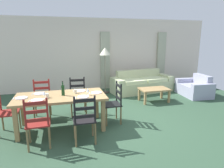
# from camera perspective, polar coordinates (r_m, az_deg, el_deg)

# --- Properties ---
(ground_plane) EXTENTS (9.60, 9.60, 0.02)m
(ground_plane) POSITION_cam_1_polar(r_m,az_deg,el_deg) (4.84, 0.74, -10.70)
(ground_plane) COLOR #2E4B35
(wall_far) EXTENTS (9.60, 0.16, 2.70)m
(wall_far) POSITION_cam_1_polar(r_m,az_deg,el_deg) (7.69, -5.96, 8.55)
(wall_far) COLOR beige
(wall_far) RESTS_ON ground_plane
(curtain_panel_left) EXTENTS (0.35, 0.08, 2.20)m
(curtain_panel_left) POSITION_cam_1_polar(r_m,az_deg,el_deg) (7.67, -2.00, 6.73)
(curtain_panel_left) COLOR #ACB093
(curtain_panel_left) RESTS_ON ground_plane
(curtain_panel_right) EXTENTS (0.35, 0.08, 2.20)m
(curtain_panel_right) POSITION_cam_1_polar(r_m,az_deg,el_deg) (8.53, 14.03, 6.99)
(curtain_panel_right) COLOR #ACB093
(curtain_panel_right) RESTS_ON ground_plane
(dining_table) EXTENTS (1.90, 0.96, 0.75)m
(dining_table) POSITION_cam_1_polar(r_m,az_deg,el_deg) (4.38, -14.66, -4.34)
(dining_table) COLOR #A48151
(dining_table) RESTS_ON ground_plane
(dining_chair_near_left) EXTENTS (0.44, 0.42, 0.96)m
(dining_chair_near_left) POSITION_cam_1_polar(r_m,az_deg,el_deg) (3.80, -20.76, -10.51)
(dining_chair_near_left) COLOR maroon
(dining_chair_near_left) RESTS_ON ground_plane
(dining_chair_near_right) EXTENTS (0.43, 0.41, 0.96)m
(dining_chair_near_right) POSITION_cam_1_polar(r_m,az_deg,el_deg) (3.74, -7.98, -10.10)
(dining_chair_near_right) COLOR black
(dining_chair_near_right) RESTS_ON ground_plane
(dining_chair_far_left) EXTENTS (0.42, 0.40, 0.96)m
(dining_chair_far_left) POSITION_cam_1_polar(r_m,az_deg,el_deg) (5.17, -19.66, -4.18)
(dining_chair_far_left) COLOR maroon
(dining_chair_far_left) RESTS_ON ground_plane
(dining_chair_far_right) EXTENTS (0.43, 0.41, 0.96)m
(dining_chair_far_right) POSITION_cam_1_polar(r_m,az_deg,el_deg) (5.19, -9.87, -3.53)
(dining_chair_far_right) COLOR black
(dining_chair_far_right) RESTS_ON ground_plane
(dining_chair_head_west) EXTENTS (0.40, 0.42, 0.96)m
(dining_chair_head_west) POSITION_cam_1_polar(r_m,az_deg,el_deg) (4.61, -28.65, -7.10)
(dining_chair_head_west) COLOR maroon
(dining_chair_head_west) RESTS_ON ground_plane
(dining_chair_head_east) EXTENTS (0.40, 0.42, 0.96)m
(dining_chair_head_east) POSITION_cam_1_polar(r_m,az_deg,el_deg) (4.60, 0.55, -5.49)
(dining_chair_head_east) COLOR black
(dining_chair_head_east) RESTS_ON ground_plane
(dinner_plate_near_left) EXTENTS (0.24, 0.24, 0.02)m
(dinner_plate_near_left) POSITION_cam_1_polar(r_m,az_deg,el_deg) (4.14, -20.94, -4.41)
(dinner_plate_near_left) COLOR white
(dinner_plate_near_left) RESTS_ON dining_table
(fork_near_left) EXTENTS (0.03, 0.17, 0.01)m
(fork_near_left) POSITION_cam_1_polar(r_m,az_deg,el_deg) (4.16, -22.99, -4.59)
(fork_near_left) COLOR silver
(fork_near_left) RESTS_ON dining_table
(dinner_plate_near_right) EXTENTS (0.24, 0.24, 0.02)m
(dinner_plate_near_right) POSITION_cam_1_polar(r_m,az_deg,el_deg) (4.14, -8.45, -3.69)
(dinner_plate_near_right) COLOR white
(dinner_plate_near_right) RESTS_ON dining_table
(fork_near_right) EXTENTS (0.02, 0.17, 0.01)m
(fork_near_right) POSITION_cam_1_polar(r_m,az_deg,el_deg) (4.13, -10.52, -3.90)
(fork_near_right) COLOR silver
(fork_near_right) RESTS_ON dining_table
(dinner_plate_far_left) EXTENTS (0.24, 0.24, 0.02)m
(dinner_plate_far_left) POSITION_cam_1_polar(r_m,az_deg,el_deg) (4.62, -20.35, -2.60)
(dinner_plate_far_left) COLOR white
(dinner_plate_far_left) RESTS_ON dining_table
(fork_far_left) EXTENTS (0.02, 0.17, 0.01)m
(fork_far_left) POSITION_cam_1_polar(r_m,az_deg,el_deg) (4.64, -22.18, -2.77)
(fork_far_left) COLOR silver
(fork_far_left) RESTS_ON dining_table
(dinner_plate_far_right) EXTENTS (0.24, 0.24, 0.02)m
(dinner_plate_far_right) POSITION_cam_1_polar(r_m,az_deg,el_deg) (4.62, -9.17, -1.96)
(dinner_plate_far_right) COLOR white
(dinner_plate_far_right) RESTS_ON dining_table
(fork_far_right) EXTENTS (0.03, 0.17, 0.01)m
(fork_far_right) POSITION_cam_1_polar(r_m,az_deg,el_deg) (4.61, -11.03, -2.14)
(fork_far_right) COLOR silver
(fork_far_right) RESTS_ON dining_table
(dinner_plate_head_west) EXTENTS (0.24, 0.24, 0.02)m
(dinner_plate_head_west) POSITION_cam_1_polar(r_m,az_deg,el_deg) (4.43, -24.88, -3.67)
(dinner_plate_head_west) COLOR white
(dinner_plate_head_west) RESTS_ON dining_table
(fork_head_west) EXTENTS (0.03, 0.17, 0.01)m
(fork_head_west) POSITION_cam_1_polar(r_m,az_deg,el_deg) (4.46, -26.77, -3.83)
(fork_head_west) COLOR silver
(fork_head_west) RESTS_ON dining_table
(dinner_plate_head_east) EXTENTS (0.24, 0.24, 0.02)m
(dinner_plate_head_east) POSITION_cam_1_polar(r_m,az_deg,el_deg) (4.42, -4.57, -2.50)
(dinner_plate_head_east) COLOR white
(dinner_plate_head_east) RESTS_ON dining_table
(fork_head_east) EXTENTS (0.02, 0.17, 0.01)m
(fork_head_east) POSITION_cam_1_polar(r_m,az_deg,el_deg) (4.40, -6.50, -2.70)
(fork_head_east) COLOR silver
(fork_head_east) RESTS_ON dining_table
(wine_bottle) EXTENTS (0.07, 0.07, 0.32)m
(wine_bottle) POSITION_cam_1_polar(r_m,az_deg,el_deg) (4.32, -14.07, -1.71)
(wine_bottle) COLOR #143819
(wine_bottle) RESTS_ON dining_table
(wine_glass_near_left) EXTENTS (0.06, 0.06, 0.16)m
(wine_glass_near_left) POSITION_cam_1_polar(r_m,az_deg,el_deg) (4.21, -19.13, -2.56)
(wine_glass_near_left) COLOR white
(wine_glass_near_left) RESTS_ON dining_table
(wine_glass_near_right) EXTENTS (0.06, 0.06, 0.16)m
(wine_glass_near_right) POSITION_cam_1_polar(r_m,az_deg,el_deg) (4.24, -7.06, -1.82)
(wine_glass_near_right) COLOR white
(wine_glass_near_right) RESTS_ON dining_table
(coffee_cup_primary) EXTENTS (0.07, 0.07, 0.09)m
(coffee_cup_primary) POSITION_cam_1_polar(r_m,az_deg,el_deg) (4.44, -10.60, -2.14)
(coffee_cup_primary) COLOR beige
(coffee_cup_primary) RESTS_ON dining_table
(coffee_cup_secondary) EXTENTS (0.07, 0.07, 0.09)m
(coffee_cup_secondary) POSITION_cam_1_polar(r_m,az_deg,el_deg) (4.27, -18.31, -3.19)
(coffee_cup_secondary) COLOR beige
(coffee_cup_secondary) RESTS_ON dining_table
(couch) EXTENTS (2.37, 1.12, 0.80)m
(couch) POSITION_cam_1_polar(r_m,az_deg,el_deg) (7.41, 8.49, 0.02)
(couch) COLOR beige
(couch) RESTS_ON ground_plane
(coffee_table) EXTENTS (0.90, 0.56, 0.42)m
(coffee_table) POSITION_cam_1_polar(r_m,az_deg,el_deg) (6.29, 12.14, -1.86)
(coffee_table) COLOR #A48151
(coffee_table) RESTS_ON ground_plane
(armchair_upholstered) EXTENTS (0.87, 1.20, 0.72)m
(armchair_upholstered) POSITION_cam_1_polar(r_m,az_deg,el_deg) (7.43, 23.11, -1.19)
(armchair_upholstered) COLOR #9EA0B9
(armchair_upholstered) RESTS_ON ground_plane
(standing_lamp) EXTENTS (0.40, 0.40, 1.64)m
(standing_lamp) POSITION_cam_1_polar(r_m,az_deg,el_deg) (7.00, -2.06, 8.68)
(standing_lamp) COLOR #332D28
(standing_lamp) RESTS_ON ground_plane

